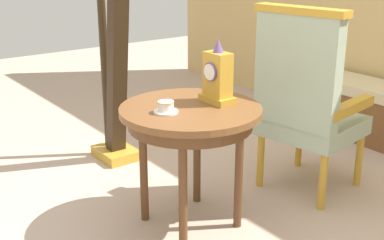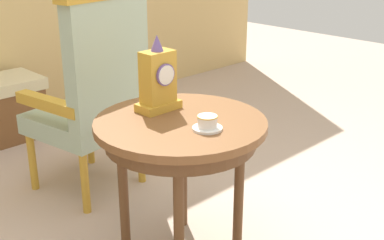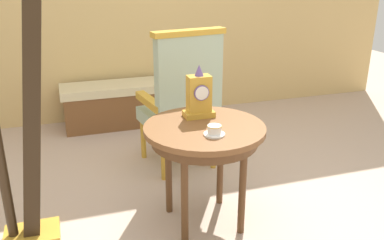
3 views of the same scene
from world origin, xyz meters
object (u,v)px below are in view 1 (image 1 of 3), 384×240
object	(u,v)px
side_table	(191,121)
teacup_left	(166,107)
mantel_clock	(218,77)
armchair	(306,99)
harp	(113,57)
window_bench	(366,110)

from	to	relation	value
side_table	teacup_left	size ratio (longest dim) A/B	6.01
side_table	mantel_clock	xyz separation A→B (m)	(0.02, 0.16, 0.21)
armchair	mantel_clock	bearing A→B (deg)	-96.89
side_table	teacup_left	xyz separation A→B (m)	(0.00, -0.15, 0.10)
side_table	armchair	size ratio (longest dim) A/B	0.64
harp	side_table	bearing A→B (deg)	-6.44
harp	window_bench	bearing A→B (deg)	66.81
harp	window_bench	world-z (taller)	harp
teacup_left	window_bench	bearing A→B (deg)	97.01
teacup_left	window_bench	world-z (taller)	teacup_left
side_table	window_bench	bearing A→B (deg)	97.46
side_table	harp	xyz separation A→B (m)	(-1.02, 0.12, 0.15)
side_table	window_bench	xyz separation A→B (m)	(-0.25, 1.91, -0.37)
mantel_clock	window_bench	world-z (taller)	mantel_clock
teacup_left	mantel_clock	distance (m)	0.33
window_bench	mantel_clock	bearing A→B (deg)	-81.27
teacup_left	armchair	xyz separation A→B (m)	(0.09, 0.93, -0.10)
armchair	window_bench	xyz separation A→B (m)	(-0.34, 1.14, -0.37)
teacup_left	mantel_clock	world-z (taller)	mantel_clock
mantel_clock	armchair	distance (m)	0.66
teacup_left	armchair	size ratio (longest dim) A/B	0.11
harp	window_bench	xyz separation A→B (m)	(0.77, 1.80, -0.52)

